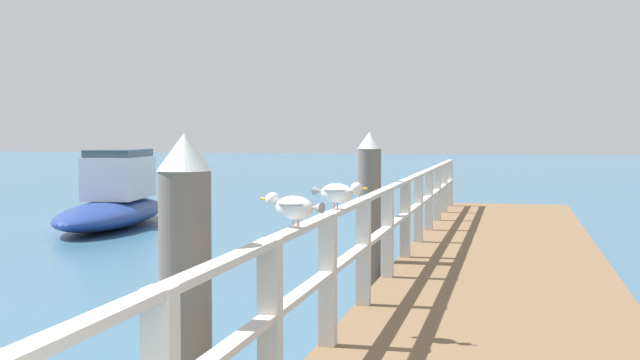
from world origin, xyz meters
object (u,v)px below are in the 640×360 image
dock_piling_far (369,215)px  seagull_background (338,192)px  seagull_foreground (293,206)px  dock_piling_near (186,320)px  boat_1 (114,201)px

dock_piling_far → seagull_background: dock_piling_far is taller
seagull_foreground → seagull_background: (0.02, 1.34, 0.00)m
dock_piling_near → seagull_foreground: dock_piling_near is taller
dock_piling_near → boat_1: (-6.65, 13.16, -0.47)m
dock_piling_near → boat_1: size_ratio=0.36×
dock_piling_near → dock_piling_far: same height
dock_piling_far → seagull_foreground: 5.30m
seagull_background → boat_1: (-7.04, 10.94, -1.02)m
boat_1 → dock_piling_near: bearing=-70.7°
dock_piling_near → seagull_foreground: 1.10m
seagull_foreground → boat_1: (-7.02, 12.28, -1.02)m
dock_piling_near → seagull_background: (0.39, 2.22, 0.54)m
dock_piling_far → boat_1: bearing=133.5°
seagull_background → boat_1: 13.05m
seagull_foreground → seagull_background: same height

